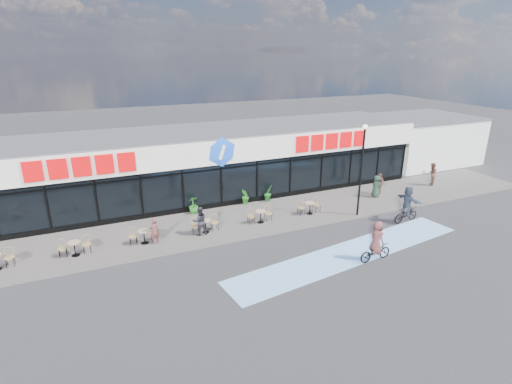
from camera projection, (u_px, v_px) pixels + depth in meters
ground at (267, 255)px, 20.04m from camera, size 120.00×120.00×0.00m
sidewalk at (236, 221)px, 23.91m from camera, size 44.00×5.00×0.10m
bike_lane at (351, 253)px, 20.25m from camera, size 14.17×4.13×0.01m
building at (207, 162)px, 27.83m from camera, size 30.60×6.57×4.75m
neighbour_building at (419, 139)px, 36.57m from camera, size 9.20×7.20×4.11m
lamp_post at (362, 163)px, 23.61m from camera, size 0.28×0.28×5.63m
bistro_set_1 at (74, 246)px, 19.75m from camera, size 1.54×0.62×0.90m
bistro_set_2 at (144, 235)px, 21.01m from camera, size 1.54×0.62×0.90m
bistro_set_3 at (205, 224)px, 22.28m from camera, size 1.54×0.62×0.90m
bistro_set_4 at (260, 215)px, 23.54m from camera, size 1.54×0.62×0.90m
bistro_set_5 at (309, 206)px, 24.80m from camera, size 1.54×0.62×0.90m
potted_plant_left at (193, 205)px, 24.80m from camera, size 0.76×0.76×1.08m
potted_plant_mid at (268, 193)px, 26.85m from camera, size 0.76×0.70×1.10m
potted_plant_right at (246, 197)px, 26.22m from camera, size 0.60×0.68×1.06m
patron_left at (154, 231)px, 20.82m from camera, size 0.58×0.44×1.43m
patron_right at (200, 221)px, 21.79m from camera, size 0.81×0.64×1.64m
pedestrian_a at (379, 184)px, 28.04m from camera, size 0.53×0.96×1.55m
pedestrian_b at (376, 186)px, 27.50m from camera, size 0.57×0.81×1.55m
pedestrian_c at (432, 174)px, 29.82m from camera, size 1.07×1.04×1.74m
cyclist_a at (376, 246)px, 19.30m from camera, size 1.80×0.81×2.07m
cyclist_b at (407, 206)px, 23.62m from camera, size 1.87×1.71×2.24m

